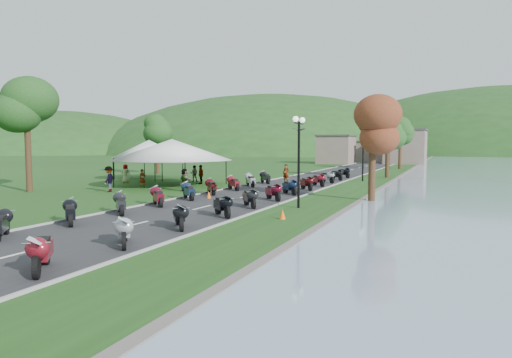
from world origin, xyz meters
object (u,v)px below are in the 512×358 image
at_px(pedestrian_a, 143,188).
at_px(pedestrian_b, 194,182).
at_px(pedestrian_c, 109,192).
at_px(vendor_tent_main, 172,163).

height_order(pedestrian_a, pedestrian_b, pedestrian_b).
xyz_separation_m(pedestrian_a, pedestrian_c, (-0.41, -3.50, 0.00)).
distance_m(vendor_tent_main, pedestrian_c, 6.60).
xyz_separation_m(pedestrian_a, pedestrian_b, (0.60, 7.09, 0.00)).
distance_m(vendor_tent_main, pedestrian_a, 3.46).
bearing_deg(pedestrian_a, pedestrian_c, -161.03).
bearing_deg(vendor_tent_main, pedestrian_a, -113.86).
bearing_deg(pedestrian_c, pedestrian_a, 155.05).
bearing_deg(pedestrian_b, vendor_tent_main, 73.80).
distance_m(vendor_tent_main, pedestrian_b, 4.96).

